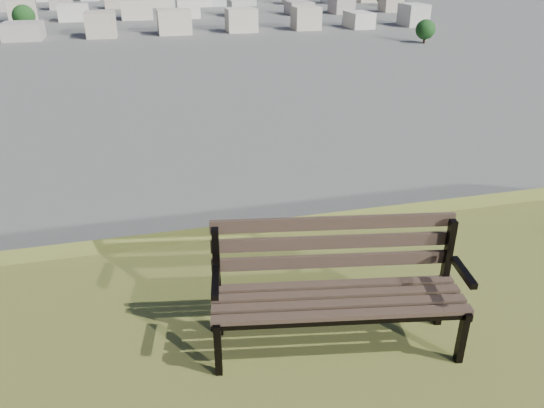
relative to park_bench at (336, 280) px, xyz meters
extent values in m
cube|color=#49342A|center=(-0.05, -0.29, -0.09)|extent=(1.85, 0.41, 0.04)
cube|color=#49342A|center=(-0.03, -0.17, -0.09)|extent=(1.85, 0.41, 0.04)
cube|color=#49342A|center=(-0.01, -0.04, -0.09)|extent=(1.85, 0.41, 0.04)
cube|color=#49342A|center=(0.01, 0.08, -0.09)|extent=(1.85, 0.41, 0.04)
cube|color=#49342A|center=(0.03, 0.16, 0.07)|extent=(1.84, 0.36, 0.10)
cube|color=#49342A|center=(0.03, 0.19, 0.22)|extent=(1.84, 0.36, 0.10)
cube|color=#49342A|center=(0.04, 0.21, 0.37)|extent=(1.84, 0.36, 0.10)
cube|color=black|center=(-0.93, -0.15, -0.32)|extent=(0.06, 0.07, 0.46)
cube|color=black|center=(-0.86, 0.28, -0.07)|extent=(0.06, 0.07, 0.95)
cube|color=black|center=(-0.90, 0.05, -0.13)|extent=(0.14, 0.52, 0.05)
cube|color=black|center=(-0.91, 0.00, 0.13)|extent=(0.12, 0.38, 0.05)
cube|color=black|center=(0.82, -0.47, -0.32)|extent=(0.06, 0.07, 0.46)
cube|color=black|center=(0.90, -0.03, -0.07)|extent=(0.06, 0.07, 0.95)
cube|color=black|center=(0.86, -0.26, -0.13)|extent=(0.14, 0.52, 0.05)
cube|color=black|center=(0.85, -0.31, 0.13)|extent=(0.12, 0.38, 0.05)
cube|color=black|center=(-0.05, -0.30, -0.14)|extent=(1.84, 0.37, 0.04)
cube|color=black|center=(0.02, 0.09, -0.14)|extent=(1.84, 0.37, 0.04)
cube|color=#A5978E|center=(-35.48, 197.79, -22.05)|extent=(11.00, 11.00, 7.00)
cube|color=#C5B39C|center=(-11.48, 197.79, -22.05)|extent=(11.00, 11.00, 7.00)
cube|color=silver|center=(12.52, 197.79, -22.05)|extent=(11.00, 11.00, 7.00)
cube|color=beige|center=(36.52, 197.79, -22.05)|extent=(11.00, 11.00, 7.00)
cube|color=tan|center=(60.52, 197.79, -22.05)|extent=(11.00, 11.00, 7.00)
cube|color=beige|center=(84.52, 197.79, -22.05)|extent=(11.00, 11.00, 7.00)
cube|color=beige|center=(108.52, 197.79, -22.05)|extent=(11.00, 11.00, 7.00)
cube|color=silver|center=(-47.48, 247.79, -22.05)|extent=(11.00, 11.00, 7.00)
cube|color=beige|center=(-23.48, 247.79, -22.05)|extent=(11.00, 11.00, 7.00)
cube|color=tan|center=(0.52, 247.79, -22.05)|extent=(11.00, 11.00, 7.00)
cube|color=beige|center=(24.52, 247.79, -22.05)|extent=(11.00, 11.00, 7.00)
cube|color=beige|center=(48.52, 247.79, -22.05)|extent=(11.00, 11.00, 7.00)
cube|color=beige|center=(72.52, 247.79, -22.05)|extent=(11.00, 11.00, 7.00)
cube|color=#A5978E|center=(96.52, 247.79, -22.05)|extent=(11.00, 11.00, 7.00)
cube|color=#C5B39C|center=(120.52, 247.79, -22.05)|extent=(11.00, 11.00, 7.00)
cube|color=beige|center=(-59.48, 297.79, -22.05)|extent=(11.00, 11.00, 7.00)
cube|color=beige|center=(-35.48, 297.79, -22.05)|extent=(11.00, 11.00, 7.00)
cube|color=beige|center=(-11.48, 297.79, -22.05)|extent=(11.00, 11.00, 7.00)
cube|color=#A5978E|center=(12.52, 297.79, -22.05)|extent=(11.00, 11.00, 7.00)
cylinder|color=#332219|center=(90.52, 157.79, -24.50)|extent=(0.80, 0.80, 2.10)
sphere|color=#163612|center=(90.52, 157.79, -21.35)|extent=(6.30, 6.30, 6.30)
cylinder|color=#332219|center=(-39.48, 217.79, -24.20)|extent=(0.80, 0.80, 2.70)
sphere|color=#163612|center=(-39.48, 217.79, -20.15)|extent=(8.10, 8.10, 8.10)
cylinder|color=#332219|center=(130.52, 277.79, -24.58)|extent=(0.80, 0.80, 1.95)
cylinder|color=#332219|center=(40.52, 297.79, -24.50)|extent=(0.80, 0.80, 2.10)
camera|label=1|loc=(-1.28, -3.10, 2.24)|focal=35.00mm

